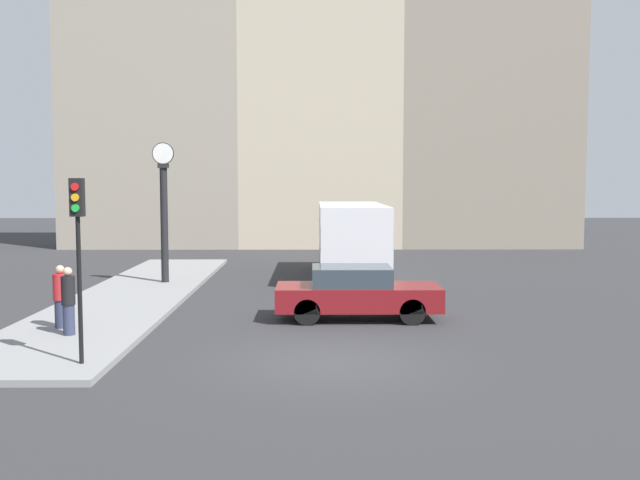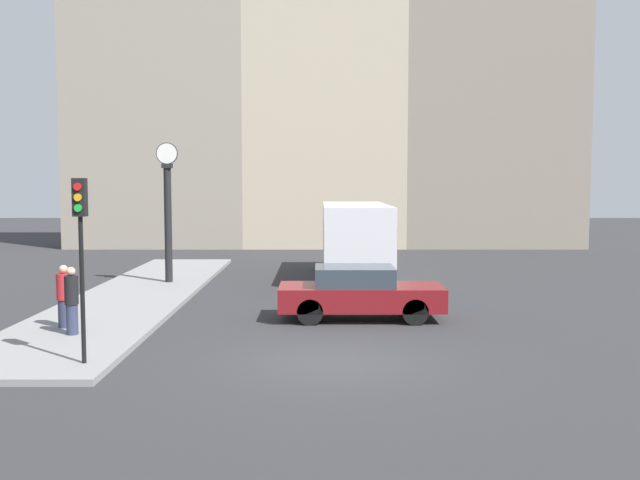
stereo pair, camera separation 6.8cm
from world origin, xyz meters
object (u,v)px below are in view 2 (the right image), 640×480
at_px(bus_distant, 352,236).
at_px(pedestrian_red_top, 61,297).
at_px(street_clock, 165,212).
at_px(traffic_light_near, 77,231).
at_px(sedan_car, 356,292).
at_px(pedestrian_black_jacket, 68,301).

bearing_deg(bus_distant, pedestrian_red_top, -127.12).
bearing_deg(street_clock, traffic_light_near, -86.29).
relative_size(sedan_car, bus_distant, 0.58).
xyz_separation_m(traffic_light_near, street_clock, (-0.76, 11.72, -0.10)).
relative_size(street_clock, pedestrian_black_jacket, 3.11).
relative_size(bus_distant, pedestrian_black_jacket, 4.78).
bearing_deg(sedan_car, pedestrian_red_top, -166.60).
bearing_deg(traffic_light_near, pedestrian_red_top, 115.02).
height_order(bus_distant, pedestrian_red_top, bus_distant).
distance_m(street_clock, pedestrian_black_jacket, 9.20).
xyz_separation_m(pedestrian_red_top, pedestrian_black_jacket, (0.48, -0.84, 0.04)).
distance_m(bus_distant, pedestrian_red_top, 12.95).
relative_size(bus_distant, traffic_light_near, 2.09).
distance_m(traffic_light_near, street_clock, 11.75).
relative_size(bus_distant, pedestrian_red_top, 4.93).
bearing_deg(traffic_light_near, sedan_car, 42.27).
xyz_separation_m(traffic_light_near, pedestrian_red_top, (-1.65, 3.54, -1.89)).
xyz_separation_m(bus_distant, pedestrian_black_jacket, (-7.32, -11.14, -0.70)).
bearing_deg(pedestrian_black_jacket, street_clock, 87.39).
distance_m(pedestrian_red_top, pedestrian_black_jacket, 0.97).
xyz_separation_m(sedan_car, traffic_light_near, (-5.86, -5.32, 2.06)).
bearing_deg(traffic_light_near, street_clock, 93.71).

